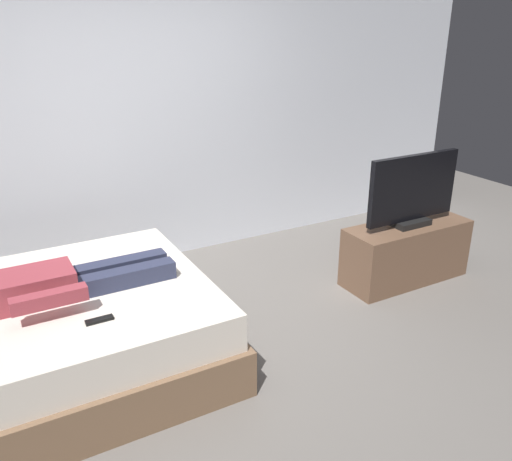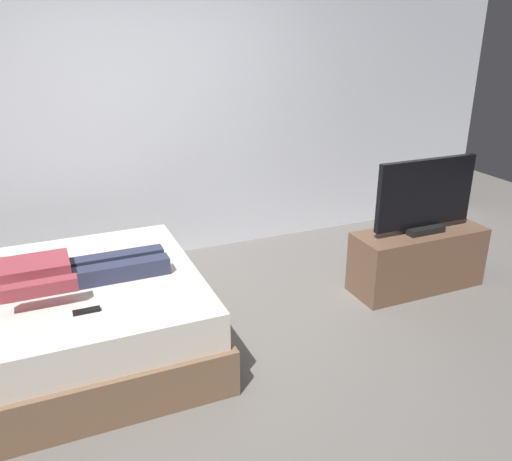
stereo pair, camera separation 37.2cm
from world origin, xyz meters
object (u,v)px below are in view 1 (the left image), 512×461
at_px(bed, 58,336).
at_px(tv, 413,192).
at_px(person, 55,284).
at_px(remote, 99,320).
at_px(tv_stand, 406,252).

xyz_separation_m(bed, tv, (2.80, -0.09, 0.52)).
distance_m(person, tv, 2.77).
bearing_deg(remote, tv_stand, 7.35).
bearing_deg(tv, bed, 178.19).
distance_m(remote, tv, 2.65).
distance_m(bed, tv_stand, 2.80).
bearing_deg(bed, person, -35.84).
bearing_deg(remote, tv, 7.35).
distance_m(person, remote, 0.44).
relative_size(person, tv_stand, 1.15).
relative_size(bed, tv_stand, 1.74).
relative_size(person, remote, 8.40).
height_order(bed, tv, tv).
distance_m(bed, remote, 0.54).
xyz_separation_m(bed, person, (0.03, -0.02, 0.36)).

